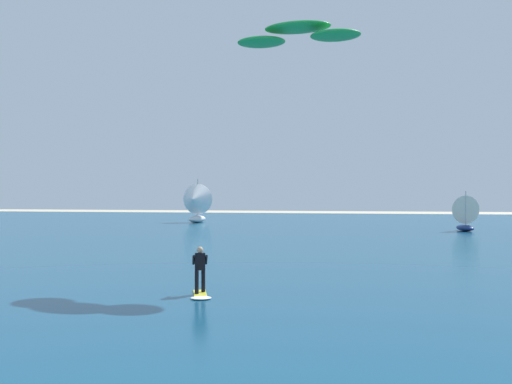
{
  "coord_description": "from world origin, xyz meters",
  "views": [
    {
      "loc": [
        3.16,
        -2.54,
        3.73
      ],
      "look_at": [
        -0.71,
        20.02,
        3.69
      ],
      "focal_mm": 42.49,
      "sensor_mm": 36.0,
      "label": 1
    }
  ],
  "objects_px": {
    "sailboat_leading": "(463,213)",
    "kitesurfer": "(200,278)",
    "kite": "(298,34)",
    "sailboat_far_left": "(195,203)"
  },
  "relations": [
    {
      "from": "sailboat_leading",
      "to": "sailboat_far_left",
      "type": "relative_size",
      "value": 0.72
    },
    {
      "from": "sailboat_leading",
      "to": "kite",
      "type": "bearing_deg",
      "value": -110.47
    },
    {
      "from": "kitesurfer",
      "to": "sailboat_leading",
      "type": "bearing_deg",
      "value": 68.3
    },
    {
      "from": "kitesurfer",
      "to": "sailboat_leading",
      "type": "height_order",
      "value": "sailboat_leading"
    },
    {
      "from": "kitesurfer",
      "to": "sailboat_leading",
      "type": "distance_m",
      "value": 39.87
    },
    {
      "from": "kite",
      "to": "sailboat_far_left",
      "type": "xyz_separation_m",
      "value": [
        -15.9,
        41.32,
        -7.99
      ]
    },
    {
      "from": "sailboat_leading",
      "to": "kitesurfer",
      "type": "bearing_deg",
      "value": -111.7
    },
    {
      "from": "kite",
      "to": "sailboat_far_left",
      "type": "height_order",
      "value": "kite"
    },
    {
      "from": "kitesurfer",
      "to": "sailboat_far_left",
      "type": "height_order",
      "value": "sailboat_far_left"
    },
    {
      "from": "kitesurfer",
      "to": "kite",
      "type": "distance_m",
      "value": 11.36
    }
  ]
}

